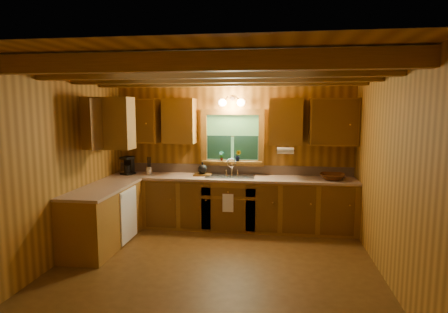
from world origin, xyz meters
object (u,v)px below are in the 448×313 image
Objects in this scene: cutting_board at (203,175)px; coffee_maker at (128,165)px; sink at (230,179)px; wicker_basket at (332,177)px.

coffee_maker is at bearing -178.31° from cutting_board.
cutting_board is at bearing 175.54° from sink.
sink is 2.01× the size of wicker_basket.
wicker_basket is at bearing -2.03° from sink.
coffee_maker is 3.52m from wicker_basket.
coffee_maker is 1.05× the size of cutting_board.
cutting_board is (-0.50, 0.04, 0.06)m from sink.
sink reaches higher than cutting_board.
coffee_maker is 1.34m from cutting_board.
coffee_maker reaches higher than cutting_board.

